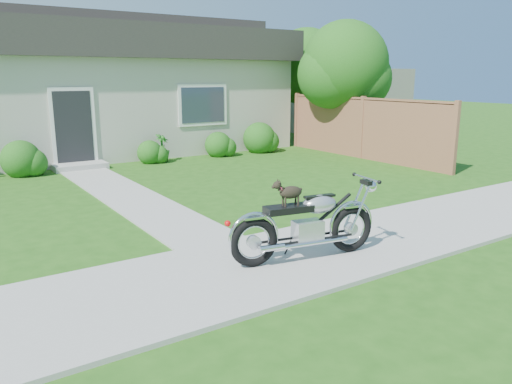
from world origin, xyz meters
TOP-DOWN VIEW (x-y plane):
  - ground at (0.00, 0.00)m, footprint 80.00×80.00m
  - sidewalk at (0.00, 0.00)m, footprint 24.00×2.20m
  - walkway at (-1.50, 5.00)m, footprint 1.20×8.00m
  - house at (-0.00, 11.99)m, footprint 12.60×7.03m
  - fence at (6.30, 5.75)m, footprint 0.12×6.62m
  - tree_near at (6.82, 6.97)m, footprint 2.81×2.78m
  - tree_far at (7.86, 10.23)m, footprint 2.84×2.81m
  - shrub_row at (0.13, 8.50)m, footprint 10.77×1.08m
  - potted_plant_right at (0.88, 8.55)m, footprint 0.64×0.64m
  - motorcycle_with_dog at (-0.72, -0.21)m, footprint 2.21×0.73m

SIDE VIEW (x-z plane):
  - ground at x=0.00m, z-range 0.00..0.00m
  - walkway at x=-1.50m, z-range 0.00..0.03m
  - sidewalk at x=0.00m, z-range 0.00..0.04m
  - shrub_row at x=0.13m, z-range -0.14..0.95m
  - potted_plant_right at x=0.88m, z-range 0.00..0.82m
  - motorcycle_with_dog at x=-0.72m, z-range -0.02..1.10m
  - fence at x=6.30m, z-range -0.01..1.89m
  - house at x=0.00m, z-range -0.09..4.41m
  - tree_near at x=6.82m, z-range 0.60..4.86m
  - tree_far at x=7.86m, z-range 0.61..4.92m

